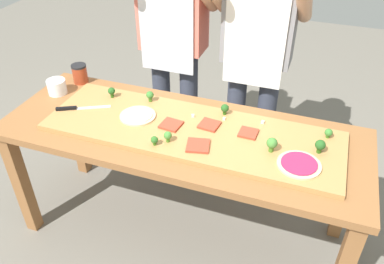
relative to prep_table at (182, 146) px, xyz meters
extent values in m
plane|color=#6B665B|center=(0.00, 0.00, -0.65)|extent=(8.00, 8.00, 0.00)
cube|color=brown|center=(-0.88, -0.29, -0.30)|extent=(0.07, 0.07, 0.71)
cube|color=brown|center=(-0.88, 0.29, -0.30)|extent=(0.07, 0.07, 0.71)
cube|color=brown|center=(0.88, 0.29, -0.30)|extent=(0.07, 0.07, 0.71)
cube|color=brown|center=(0.00, 0.00, 0.08)|extent=(1.88, 0.69, 0.04)
cube|color=#B27F47|center=(0.05, 0.00, 0.11)|extent=(1.50, 0.47, 0.02)
cube|color=#B7BABF|center=(-0.51, 0.01, 0.13)|extent=(0.17, 0.10, 0.00)
cube|color=black|center=(-0.64, -0.06, 0.13)|extent=(0.11, 0.07, 0.02)
cylinder|color=beige|center=(0.60, -0.11, 0.13)|extent=(0.20, 0.20, 0.01)
cylinder|color=#9E234C|center=(0.60, -0.11, 0.14)|extent=(0.16, 0.16, 0.01)
cylinder|color=beige|center=(-0.25, 0.01, 0.13)|extent=(0.19, 0.19, 0.01)
cylinder|color=silver|center=(-0.25, 0.01, 0.14)|extent=(0.16, 0.16, 0.01)
cube|color=#BC3D28|center=(0.33, 0.05, 0.13)|extent=(0.09, 0.09, 0.01)
cube|color=#BC3D28|center=(0.13, 0.06, 0.13)|extent=(0.11, 0.11, 0.01)
cube|color=#BC3D28|center=(-0.05, -0.01, 0.13)|extent=(0.11, 0.11, 0.01)
cube|color=#BC3D28|center=(0.13, -0.13, 0.13)|extent=(0.13, 0.13, 0.01)
cylinder|color=#2C5915|center=(-0.47, 0.14, 0.14)|extent=(0.02, 0.02, 0.03)
sphere|color=#23561E|center=(-0.47, 0.14, 0.17)|extent=(0.04, 0.04, 0.04)
cylinder|color=#3F7220|center=(-0.25, 0.17, 0.14)|extent=(0.02, 0.02, 0.03)
sphere|color=#38752D|center=(-0.25, 0.17, 0.17)|extent=(0.04, 0.04, 0.04)
cylinder|color=#3F7220|center=(0.71, 0.16, 0.13)|extent=(0.02, 0.02, 0.02)
sphere|color=#38752D|center=(0.71, 0.16, 0.15)|extent=(0.04, 0.04, 0.04)
cylinder|color=#487A23|center=(0.47, -0.05, 0.14)|extent=(0.02, 0.02, 0.03)
sphere|color=#427F33|center=(0.47, -0.05, 0.17)|extent=(0.05, 0.05, 0.05)
cylinder|color=#366618|center=(-0.06, -0.18, 0.13)|extent=(0.02, 0.02, 0.02)
sphere|color=#2D6623|center=(-0.06, -0.18, 0.15)|extent=(0.04, 0.04, 0.04)
cylinder|color=#487A23|center=(-0.01, -0.14, 0.14)|extent=(0.02, 0.02, 0.02)
sphere|color=#427F33|center=(-0.01, -0.14, 0.16)|extent=(0.04, 0.04, 0.04)
cylinder|color=#2C5915|center=(0.18, 0.19, 0.14)|extent=(0.02, 0.02, 0.02)
sphere|color=#23561E|center=(0.18, 0.19, 0.16)|extent=(0.04, 0.04, 0.04)
cylinder|color=#2C5915|center=(0.68, 0.02, 0.14)|extent=(0.02, 0.02, 0.03)
sphere|color=#23561E|center=(0.68, 0.02, 0.17)|extent=(0.05, 0.05, 0.05)
cube|color=white|center=(0.38, 0.17, 0.13)|extent=(0.02, 0.02, 0.01)
cube|color=white|center=(0.19, 0.13, 0.13)|extent=(0.01, 0.01, 0.01)
cube|color=white|center=(0.03, 0.11, 0.13)|extent=(0.02, 0.02, 0.01)
cylinder|color=white|center=(-0.82, 0.11, 0.14)|extent=(0.11, 0.11, 0.08)
cylinder|color=white|center=(-0.82, 0.11, 0.12)|extent=(0.10, 0.10, 0.05)
cylinder|color=#99381E|center=(-0.76, 0.27, 0.15)|extent=(0.09, 0.09, 0.10)
cylinder|color=black|center=(-0.76, 0.27, 0.21)|extent=(0.09, 0.09, 0.01)
cylinder|color=#333847|center=(-0.39, 0.64, -0.20)|extent=(0.12, 0.12, 0.90)
cylinder|color=#333847|center=(-0.19, 0.64, -0.20)|extent=(0.12, 0.12, 0.90)
cube|color=#DB6B5B|center=(-0.29, 0.64, 0.52)|extent=(0.40, 0.20, 0.55)
cube|color=silver|center=(-0.29, 0.53, 0.44)|extent=(0.34, 0.01, 0.60)
cylinder|color=#333847|center=(0.14, 0.64, -0.20)|extent=(0.12, 0.12, 0.90)
cylinder|color=#333847|center=(0.34, 0.64, -0.20)|extent=(0.12, 0.12, 0.90)
cube|color=gray|center=(0.24, 0.64, 0.52)|extent=(0.40, 0.20, 0.55)
cube|color=white|center=(0.24, 0.53, 0.44)|extent=(0.34, 0.01, 0.60)
cylinder|color=tan|center=(0.47, 0.54, 0.64)|extent=(0.08, 0.39, 0.31)
camera|label=1|loc=(0.61, -1.53, 1.27)|focal=36.97mm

